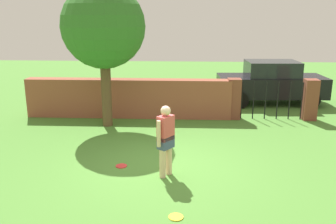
{
  "coord_description": "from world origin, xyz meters",
  "views": [
    {
      "loc": [
        0.51,
        -7.79,
        3.5
      ],
      "look_at": [
        0.04,
        1.37,
        1.0
      ],
      "focal_mm": 38.26,
      "sensor_mm": 36.0,
      "label": 1
    }
  ],
  "objects_px": {
    "frisbee_yellow": "(176,217)",
    "frisbee_red": "(121,166)",
    "tree": "(103,27)",
    "person": "(166,138)",
    "car": "(271,82)"
  },
  "relations": [
    {
      "from": "frisbee_yellow",
      "to": "frisbee_red",
      "type": "relative_size",
      "value": 1.0
    },
    {
      "from": "person",
      "to": "car",
      "type": "xyz_separation_m",
      "value": [
        3.85,
        7.03,
        -0.04
      ]
    },
    {
      "from": "person",
      "to": "frisbee_yellow",
      "type": "relative_size",
      "value": 6.0
    },
    {
      "from": "tree",
      "to": "person",
      "type": "height_order",
      "value": "tree"
    },
    {
      "from": "frisbee_yellow",
      "to": "frisbee_red",
      "type": "bearing_deg",
      "value": 122.31
    },
    {
      "from": "car",
      "to": "frisbee_red",
      "type": "xyz_separation_m",
      "value": [
        -4.94,
        -6.59,
        -0.85
      ]
    },
    {
      "from": "tree",
      "to": "frisbee_yellow",
      "type": "height_order",
      "value": "tree"
    },
    {
      "from": "tree",
      "to": "frisbee_yellow",
      "type": "bearing_deg",
      "value": -66.14
    },
    {
      "from": "person",
      "to": "frisbee_red",
      "type": "distance_m",
      "value": 1.48
    },
    {
      "from": "tree",
      "to": "person",
      "type": "bearing_deg",
      "value": -60.2
    },
    {
      "from": "tree",
      "to": "car",
      "type": "relative_size",
      "value": 1.05
    },
    {
      "from": "car",
      "to": "frisbee_red",
      "type": "distance_m",
      "value": 8.28
    },
    {
      "from": "tree",
      "to": "frisbee_red",
      "type": "relative_size",
      "value": 16.49
    },
    {
      "from": "person",
      "to": "frisbee_red",
      "type": "bearing_deg",
      "value": -75.33
    },
    {
      "from": "tree",
      "to": "frisbee_yellow",
      "type": "relative_size",
      "value": 16.49
    }
  ]
}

